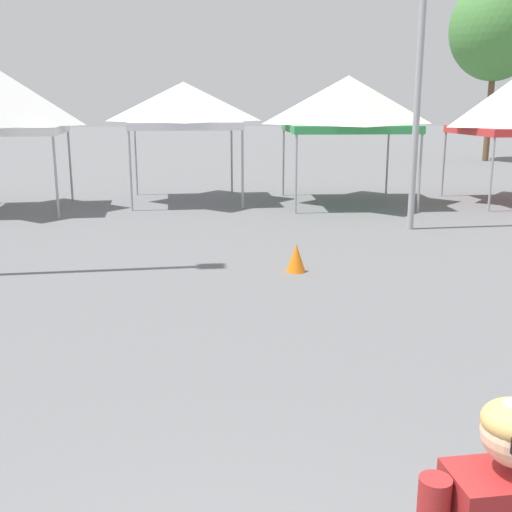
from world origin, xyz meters
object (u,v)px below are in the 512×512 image
object	(u,v)px
canopy_tent_behind_left	(3,103)
light_pole_opposite_side	(423,12)
canopy_tent_far_left	(184,105)
canopy_tent_center	(348,104)
traffic_cone_lot_center	(296,258)
tree_behind_tents_left	(496,29)

from	to	relation	value
canopy_tent_behind_left	light_pole_opposite_side	size ratio (longest dim) A/B	0.44
canopy_tent_far_left	canopy_tent_center	distance (m)	4.41
canopy_tent_center	traffic_cone_lot_center	distance (m)	7.79
light_pole_opposite_side	tree_behind_tents_left	distance (m)	17.90
canopy_tent_center	tree_behind_tents_left	distance (m)	15.47
canopy_tent_behind_left	traffic_cone_lot_center	distance (m)	9.44
canopy_tent_far_left	light_pole_opposite_side	distance (m)	6.91
canopy_tent_far_left	canopy_tent_behind_left	bearing A→B (deg)	-164.95
canopy_tent_center	light_pole_opposite_side	size ratio (longest dim) A/B	0.43
canopy_tent_far_left	traffic_cone_lot_center	distance (m)	8.33
canopy_tent_behind_left	canopy_tent_far_left	world-z (taller)	canopy_tent_behind_left
canopy_tent_center	light_pole_opposite_side	world-z (taller)	light_pole_opposite_side
canopy_tent_far_left	light_pole_opposite_side	size ratio (longest dim) A/B	0.41
tree_behind_tents_left	light_pole_opposite_side	bearing A→B (deg)	-119.61
tree_behind_tents_left	traffic_cone_lot_center	world-z (taller)	tree_behind_tents_left
traffic_cone_lot_center	canopy_tent_center	bearing A→B (deg)	70.85
traffic_cone_lot_center	canopy_tent_behind_left	bearing A→B (deg)	133.95
canopy_tent_far_left	tree_behind_tents_left	world-z (taller)	tree_behind_tents_left
canopy_tent_behind_left	canopy_tent_far_left	bearing A→B (deg)	15.05
canopy_tent_behind_left	tree_behind_tents_left	world-z (taller)	tree_behind_tents_left
tree_behind_tents_left	canopy_tent_center	bearing A→B (deg)	-128.53
tree_behind_tents_left	traffic_cone_lot_center	xyz separation A→B (m)	(-11.86, -18.84, -5.62)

